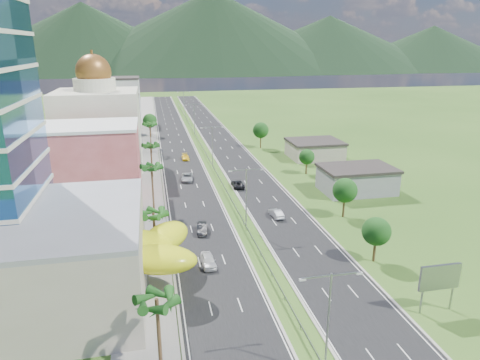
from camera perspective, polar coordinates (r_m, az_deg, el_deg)
ground at (r=65.97m, az=2.73°, el=-10.07°), size 500.00×500.00×0.00m
road_left at (r=149.89m, az=-8.72°, el=5.51°), size 11.00×260.00×0.04m
road_right at (r=151.38m, az=-3.02°, el=5.81°), size 11.00×260.00×0.04m
sidewalk_left at (r=149.71m, az=-12.37°, el=5.31°), size 7.00×260.00×0.12m
median_guardrail at (r=132.83m, az=-5.03°, el=4.38°), size 0.10×216.06×0.76m
streetlight_median_a at (r=42.22m, az=11.73°, el=-17.12°), size 6.04×0.25×11.00m
streetlight_median_b at (r=72.24m, az=0.84°, el=-1.72°), size 6.04×0.25×11.00m
streetlight_median_c at (r=110.21m, az=-3.71°, el=4.97°), size 6.04×0.25×11.00m
streetlight_median_d at (r=154.15m, az=-6.14°, el=8.49°), size 6.04×0.25×11.00m
streetlight_median_e at (r=198.57m, az=-7.50°, el=10.43°), size 6.04×0.25×11.00m
mall_podium at (r=58.91m, az=-27.72°, el=-9.78°), size 30.00×24.00×11.00m
lime_canopy at (r=58.63m, az=-15.69°, el=-9.00°), size 18.00×15.00×7.40m
pink_shophouse at (r=92.43m, az=-19.51°, el=2.04°), size 20.00×15.00×15.00m
domed_building at (r=113.95m, az=-18.31°, el=6.91°), size 20.00×20.00×28.70m
midrise_grey at (r=138.94m, az=-16.73°, el=7.40°), size 16.00×15.00×16.00m
midrise_beige at (r=160.83m, az=-16.11°, el=8.19°), size 16.00×15.00×13.00m
midrise_white at (r=183.24m, az=-15.71°, el=10.07°), size 16.00×15.00×18.00m
billboard at (r=56.46m, az=25.07°, el=-11.81°), size 5.20×0.35×6.20m
shed_near at (r=96.35m, az=15.29°, el=-0.07°), size 15.00×10.00×5.00m
shed_far at (r=123.57m, az=9.92°, el=3.95°), size 14.00×12.00×4.40m
palm_tree_a at (r=41.22m, az=-11.03°, el=-15.89°), size 3.60×3.60×9.10m
palm_tree_b at (r=63.08m, az=-11.45°, el=-4.70°), size 3.60×3.60×8.10m
palm_tree_c at (r=81.59m, az=-11.72°, el=1.45°), size 3.60×3.60×9.60m
palm_tree_d at (r=104.13m, az=-11.82°, el=4.35°), size 3.60×3.60×8.60m
palm_tree_e at (r=128.50m, az=-11.94°, el=7.13°), size 3.60×3.60×9.40m
leafy_tree_lfar at (r=153.61m, az=-11.94°, el=7.74°), size 4.90×4.90×8.05m
leafy_tree_ra at (r=65.41m, az=17.72°, el=-6.56°), size 4.20×4.20×6.90m
leafy_tree_rb at (r=80.60m, az=13.82°, el=-1.37°), size 4.55×4.55×7.47m
leafy_tree_rc at (r=106.65m, az=8.89°, el=3.07°), size 3.85×3.85×6.33m
leafy_tree_rd at (r=133.15m, az=2.78°, el=6.64°), size 4.90×4.90×8.05m
mountain_ridge at (r=513.00m, az=-3.46°, el=13.99°), size 860.00×140.00×90.00m
car_white_near_left at (r=63.00m, az=-4.25°, el=-10.65°), size 2.10×4.77×1.60m
car_dark_left at (r=73.52m, az=-5.11°, el=-6.42°), size 2.15×4.77×1.52m
car_silver_mid_left at (r=101.79m, az=-7.05°, el=0.38°), size 3.26×5.94×1.58m
car_yellow_far_left at (r=120.82m, az=-7.29°, el=3.05°), size 1.94×4.75×1.38m
car_silver_right at (r=79.87m, az=4.86°, el=-4.44°), size 1.97×4.59×1.47m
car_dark_far_right at (r=96.23m, az=-0.32°, el=-0.53°), size 2.59×5.40×1.49m
motorcycle at (r=73.36m, az=-8.73°, el=-6.80°), size 0.81×1.80×1.11m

